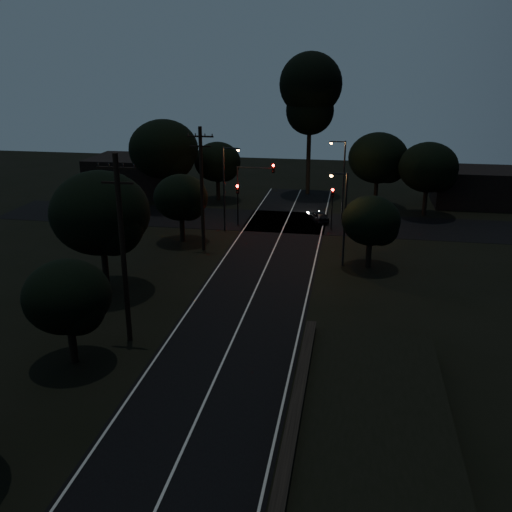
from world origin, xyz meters
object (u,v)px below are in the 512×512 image
(signal_left, at_px, (238,197))
(signal_right, at_px, (332,201))
(streetlight_b, at_px, (342,175))
(utility_pole_mid, at_px, (123,247))
(streetlight_a, at_px, (226,183))
(utility_pole_far, at_px, (202,187))
(signal_mast, at_px, (255,183))
(tall_pine, at_px, (310,93))
(streetlight_c, at_px, (343,213))
(car, at_px, (319,216))

(signal_left, bearing_deg, signal_right, 0.00)
(streetlight_b, bearing_deg, utility_pole_mid, -111.30)
(streetlight_a, relative_size, streetlight_b, 1.00)
(utility_pole_far, bearing_deg, signal_mast, 68.89)
(utility_pole_mid, distance_m, streetlight_a, 23.04)
(tall_pine, height_order, signal_left, tall_pine)
(utility_pole_mid, xyz_separation_m, utility_pole_far, (0.00, 17.00, -0.25))
(signal_left, xyz_separation_m, streetlight_a, (-0.71, -1.99, 1.80))
(signal_mast, bearing_deg, signal_right, -0.03)
(utility_pole_mid, xyz_separation_m, signal_mast, (3.09, 24.99, -1.40))
(signal_left, relative_size, streetlight_c, 0.55)
(streetlight_c, height_order, car, streetlight_c)
(streetlight_a, xyz_separation_m, car, (8.51, 4.65, -4.07))
(tall_pine, xyz_separation_m, streetlight_b, (4.31, -11.00, -7.27))
(signal_right, bearing_deg, streetlight_b, 80.00)
(utility_pole_far, distance_m, tall_pine, 24.89)
(utility_pole_mid, relative_size, streetlight_c, 1.47)
(signal_right, distance_m, car, 3.77)
(tall_pine, height_order, car, tall_pine)
(signal_mast, relative_size, car, 1.89)
(tall_pine, bearing_deg, streetlight_b, -68.62)
(utility_pole_mid, xyz_separation_m, streetlight_b, (11.31, 29.00, -1.10))
(utility_pole_far, relative_size, streetlight_a, 1.31)
(streetlight_a, height_order, streetlight_b, same)
(car, bearing_deg, signal_right, 94.05)
(signal_right, height_order, streetlight_c, streetlight_c)
(utility_pole_far, relative_size, car, 3.18)
(signal_mast, bearing_deg, signal_left, -179.87)
(utility_pole_mid, relative_size, signal_left, 2.68)
(signal_left, bearing_deg, signal_mast, 0.13)
(tall_pine, height_order, streetlight_c, tall_pine)
(signal_mast, height_order, streetlight_a, streetlight_a)
(tall_pine, bearing_deg, utility_pole_far, -106.93)
(signal_left, height_order, car, signal_left)
(streetlight_c, bearing_deg, car, 101.74)
(utility_pole_mid, bearing_deg, car, 71.60)
(tall_pine, xyz_separation_m, signal_right, (3.60, -15.01, -9.07))
(signal_mast, xyz_separation_m, streetlight_b, (8.22, 4.01, 0.30))
(utility_pole_mid, xyz_separation_m, streetlight_a, (0.69, 23.00, -1.10))
(streetlight_a, height_order, car, streetlight_a)
(streetlight_b, bearing_deg, car, -147.40)
(streetlight_c, bearing_deg, streetlight_b, 92.14)
(utility_pole_mid, relative_size, streetlight_a, 1.38)
(streetlight_c, xyz_separation_m, car, (-2.63, 12.65, -3.79))
(signal_left, height_order, streetlight_b, streetlight_b)
(signal_left, distance_m, streetlight_a, 2.77)
(signal_right, bearing_deg, streetlight_c, -82.98)
(streetlight_b, xyz_separation_m, car, (-2.11, -1.35, -4.07))
(utility_pole_mid, height_order, signal_right, utility_pole_mid)
(streetlight_c, bearing_deg, tall_pine, 100.93)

